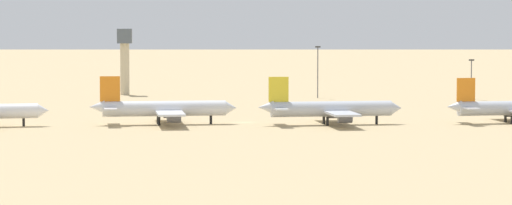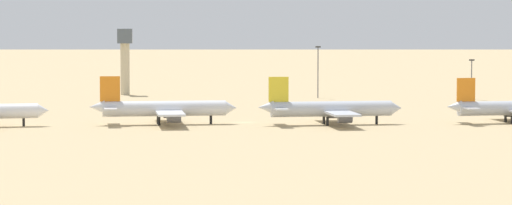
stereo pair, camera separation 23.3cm
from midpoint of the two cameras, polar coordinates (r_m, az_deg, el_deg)
name	(u,v)px [view 2 (the right image)]	position (r m, az deg, el deg)	size (l,w,h in m)	color
ground	(245,122)	(347.34, -0.48, -0.87)	(4000.00, 4000.00, 0.00)	tan
parked_jet_orange_3	(163,109)	(340.77, -4.07, -0.27)	(38.53, 32.42, 12.73)	silver
parked_jet_yellow_4	(330,109)	(339.75, 3.26, -0.29)	(38.28, 32.29, 12.64)	silver
control_tower	(125,55)	(462.48, -5.72, 2.08)	(5.20, 5.20, 23.34)	#C6B793
light_pole_west	(472,76)	(442.63, 9.40, 1.15)	(1.80, 0.50, 13.44)	#59595E
light_pole_mid	(318,68)	(443.96, 2.74, 1.49)	(1.80, 0.50, 17.66)	#59595E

